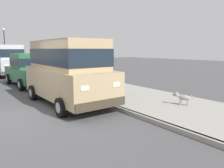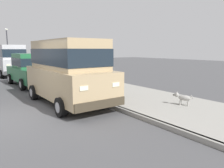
% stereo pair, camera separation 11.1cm
% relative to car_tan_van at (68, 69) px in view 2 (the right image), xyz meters
% --- Properties ---
extents(ground_plane, '(80.00, 80.00, 0.00)m').
position_rel_car_tan_van_xyz_m(ground_plane, '(-2.18, -0.72, -1.39)').
color(ground_plane, '#4C4C4F').
extents(curb, '(0.16, 64.00, 0.14)m').
position_rel_car_tan_van_xyz_m(curb, '(1.02, -0.72, -1.32)').
color(curb, gray).
rests_on(curb, ground).
extents(sidewalk, '(3.60, 64.00, 0.14)m').
position_rel_car_tan_van_xyz_m(sidewalk, '(2.82, -0.72, -1.32)').
color(sidewalk, '#99968E').
rests_on(sidewalk, ground).
extents(car_tan_van, '(2.17, 4.92, 2.52)m').
position_rel_car_tan_van_xyz_m(car_tan_van, '(0.00, 0.00, 0.00)').
color(car_tan_van, tan).
rests_on(car_tan_van, ground).
extents(car_green_sedan, '(2.14, 4.65, 1.92)m').
position_rel_car_tan_van_xyz_m(car_green_sedan, '(0.02, 5.50, -0.41)').
color(car_green_sedan, '#23663D').
rests_on(car_green_sedan, ground).
extents(car_silver_van, '(2.18, 4.92, 2.52)m').
position_rel_car_tan_van_xyz_m(car_silver_van, '(-0.01, 11.55, 0.00)').
color(car_silver_van, '#BCBCC1').
rests_on(car_silver_van, ground).
extents(dog_grey, '(0.40, 0.70, 0.49)m').
position_rel_car_tan_van_xyz_m(dog_grey, '(3.07, -3.20, -0.97)').
color(dog_grey, '#999691').
rests_on(dog_grey, sidewalk).
extents(street_lamp, '(0.36, 0.36, 4.42)m').
position_rel_car_tan_van_xyz_m(street_lamp, '(1.37, 20.03, 1.51)').
color(street_lamp, '#2D2D33').
rests_on(street_lamp, sidewalk).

